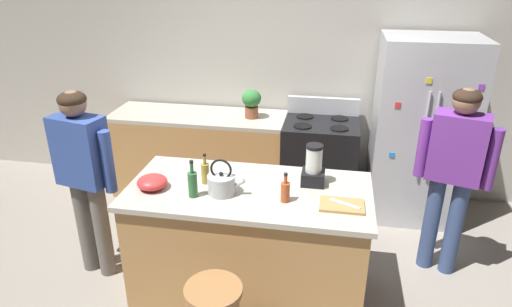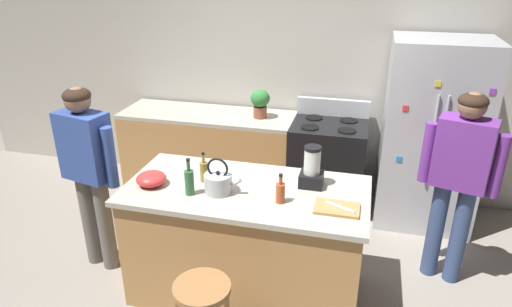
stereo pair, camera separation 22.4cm
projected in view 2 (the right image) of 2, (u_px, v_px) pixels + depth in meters
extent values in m
plane|color=gray|center=(247.00, 289.00, 3.66)|extent=(14.00, 14.00, 0.00)
cube|color=#BCB7AD|center=(294.00, 71.00, 4.85)|extent=(8.00, 0.10, 2.70)
cube|color=#B7844C|center=(246.00, 244.00, 3.48)|extent=(1.72, 0.81, 0.89)
cube|color=#B2AD9E|center=(246.00, 191.00, 3.29)|extent=(1.78, 0.87, 0.04)
cube|color=#B7844C|center=(214.00, 155.00, 5.04)|extent=(2.00, 0.64, 0.89)
cube|color=#B2AD9E|center=(213.00, 115.00, 4.85)|extent=(2.00, 0.64, 0.04)
cube|color=#B7BABF|center=(431.00, 135.00, 4.30)|extent=(0.90, 0.70, 1.82)
cylinder|color=#B7BABF|center=(432.00, 140.00, 3.95)|extent=(0.02, 0.02, 0.82)
cylinder|color=#B7BABF|center=(442.00, 141.00, 3.93)|extent=(0.02, 0.02, 0.82)
cube|color=purple|center=(493.00, 91.00, 3.68)|extent=(0.05, 0.01, 0.05)
cube|color=#268CD8|center=(399.00, 159.00, 4.10)|extent=(0.05, 0.01, 0.05)
cube|color=yellow|center=(438.00, 84.00, 3.76)|extent=(0.05, 0.01, 0.05)
cube|color=purple|center=(449.00, 154.00, 3.97)|extent=(0.05, 0.01, 0.05)
cube|color=red|center=(405.00, 108.00, 3.91)|extent=(0.05, 0.01, 0.05)
cube|color=yellow|center=(458.00, 132.00, 3.88)|extent=(0.05, 0.01, 0.05)
cube|color=black|center=(327.00, 166.00, 4.72)|extent=(0.76, 0.64, 0.93)
cube|color=black|center=(323.00, 184.00, 4.45)|extent=(0.60, 0.01, 0.24)
cube|color=#B7BABF|center=(333.00, 107.00, 4.75)|extent=(0.76, 0.06, 0.18)
cylinder|color=black|center=(310.00, 127.00, 4.44)|extent=(0.18, 0.18, 0.01)
cylinder|color=black|center=(347.00, 131.00, 4.36)|extent=(0.18, 0.18, 0.01)
cylinder|color=black|center=(314.00, 118.00, 4.70)|extent=(0.18, 0.18, 0.01)
cylinder|color=black|center=(349.00, 120.00, 4.62)|extent=(0.18, 0.18, 0.01)
cylinder|color=#66605B|center=(90.00, 219.00, 3.85)|extent=(0.15, 0.15, 0.84)
cylinder|color=#66605B|center=(106.00, 224.00, 3.77)|extent=(0.15, 0.15, 0.84)
cube|color=#334C99|center=(85.00, 146.00, 3.53)|extent=(0.44, 0.30, 0.55)
cylinder|color=#334C99|center=(63.00, 146.00, 3.65)|extent=(0.11, 0.11, 0.49)
cylinder|color=#334C99|center=(110.00, 158.00, 3.45)|extent=(0.11, 0.11, 0.49)
sphere|color=#8C664C|center=(77.00, 100.00, 3.38)|extent=(0.24, 0.24, 0.20)
ellipsoid|color=#332319|center=(76.00, 95.00, 3.37)|extent=(0.25, 0.25, 0.12)
cylinder|color=#384C7A|center=(459.00, 235.00, 3.61)|extent=(0.16, 0.16, 0.86)
cylinder|color=#384C7A|center=(435.00, 229.00, 3.69)|extent=(0.16, 0.16, 0.86)
cube|color=#723399|center=(463.00, 153.00, 3.37)|extent=(0.45, 0.33, 0.54)
cylinder|color=#723399|center=(499.00, 167.00, 3.27)|extent=(0.11, 0.11, 0.49)
cylinder|color=#723399|center=(427.00, 152.00, 3.51)|extent=(0.11, 0.11, 0.49)
sphere|color=#8C664C|center=(473.00, 106.00, 3.22)|extent=(0.25, 0.25, 0.20)
ellipsoid|color=#332319|center=(474.00, 101.00, 3.21)|extent=(0.26, 0.26, 0.12)
cylinder|color=#9E6B3D|center=(202.00, 288.00, 2.75)|extent=(0.36, 0.36, 0.04)
cylinder|color=brown|center=(260.00, 112.00, 4.70)|extent=(0.14, 0.14, 0.12)
ellipsoid|color=#337A38|center=(260.00, 98.00, 4.64)|extent=(0.20, 0.20, 0.18)
cube|color=black|center=(311.00, 179.00, 3.31)|extent=(0.17, 0.17, 0.10)
cylinder|color=silver|center=(312.00, 162.00, 3.25)|extent=(0.12, 0.12, 0.19)
cylinder|color=black|center=(313.00, 148.00, 3.21)|extent=(0.12, 0.12, 0.02)
cylinder|color=#2D6638|center=(189.00, 183.00, 3.17)|extent=(0.07, 0.07, 0.18)
cylinder|color=#2D6638|center=(188.00, 166.00, 3.12)|extent=(0.03, 0.03, 0.08)
cylinder|color=black|center=(188.00, 160.00, 3.10)|extent=(0.03, 0.03, 0.02)
cylinder|color=#B24C26|center=(280.00, 193.00, 3.07)|extent=(0.06, 0.06, 0.14)
cylinder|color=#B24C26|center=(281.00, 180.00, 3.03)|extent=(0.02, 0.02, 0.06)
cylinder|color=black|center=(281.00, 175.00, 3.02)|extent=(0.03, 0.03, 0.02)
cylinder|color=olive|center=(204.00, 172.00, 3.36)|extent=(0.06, 0.06, 0.15)
cylinder|color=olive|center=(203.00, 159.00, 3.32)|extent=(0.02, 0.02, 0.07)
cylinder|color=black|center=(203.00, 153.00, 3.30)|extent=(0.03, 0.03, 0.02)
ellipsoid|color=red|center=(151.00, 179.00, 3.32)|extent=(0.22, 0.22, 0.10)
cylinder|color=#B7BABF|center=(218.00, 183.00, 3.21)|extent=(0.20, 0.20, 0.14)
sphere|color=black|center=(218.00, 173.00, 3.17)|extent=(0.03, 0.03, 0.03)
cylinder|color=#B7BABF|center=(236.00, 183.00, 3.17)|extent=(0.09, 0.03, 0.08)
torus|color=black|center=(218.00, 168.00, 3.16)|extent=(0.16, 0.02, 0.16)
cube|color=#B7844C|center=(337.00, 208.00, 3.01)|extent=(0.30, 0.20, 0.02)
cube|color=#B7BABF|center=(340.00, 207.00, 3.00)|extent=(0.21, 0.12, 0.01)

